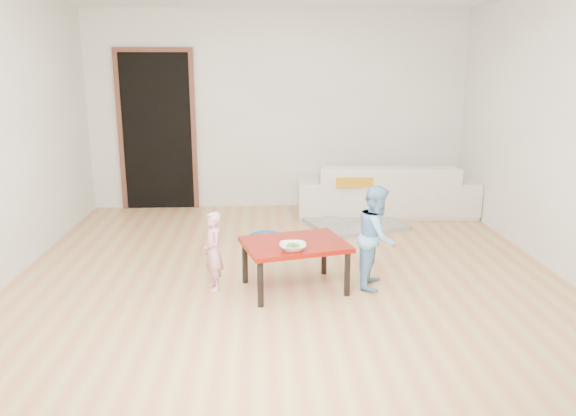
{
  "coord_description": "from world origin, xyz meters",
  "views": [
    {
      "loc": [
        -0.24,
        -5.04,
        1.88
      ],
      "look_at": [
        0.0,
        -0.2,
        0.65
      ],
      "focal_mm": 35.0,
      "sensor_mm": 36.0,
      "label": 1
    }
  ],
  "objects": [
    {
      "name": "sofa",
      "position": [
        1.38,
        2.05,
        0.33
      ],
      "size": [
        2.32,
        1.02,
        0.66
      ],
      "primitive_type": "imported",
      "rotation": [
        0.0,
        0.0,
        3.08
      ],
      "color": "beige",
      "rests_on": "floor"
    },
    {
      "name": "broccoli",
      "position": [
        0.01,
        -0.7,
        0.45
      ],
      "size": [
        0.12,
        0.12,
        0.06
      ],
      "primitive_type": null,
      "color": "#2D5919",
      "rests_on": "red_table"
    },
    {
      "name": "bowl",
      "position": [
        0.01,
        -0.7,
        0.45
      ],
      "size": [
        0.22,
        0.22,
        0.05
      ],
      "primitive_type": "imported",
      "color": "white",
      "rests_on": "red_table"
    },
    {
      "name": "cushion",
      "position": [
        0.9,
        1.81,
        0.5
      ],
      "size": [
        0.48,
        0.43,
        0.12
      ],
      "primitive_type": "cube",
      "rotation": [
        0.0,
        0.0,
        0.07
      ],
      "color": "orange",
      "rests_on": "sofa"
    },
    {
      "name": "left_wall",
      "position": [
        -2.5,
        0.0,
        1.3
      ],
      "size": [
        0.02,
        5.0,
        2.6
      ],
      "primitive_type": "cube",
      "color": "beige",
      "rests_on": "floor"
    },
    {
      "name": "child_pink",
      "position": [
        -0.66,
        -0.47,
        0.34
      ],
      "size": [
        0.25,
        0.29,
        0.69
      ],
      "primitive_type": "imported",
      "rotation": [
        0.0,
        0.0,
        -1.18
      ],
      "color": "pink",
      "rests_on": "floor"
    },
    {
      "name": "right_wall",
      "position": [
        2.5,
        0.0,
        1.3
      ],
      "size": [
        0.02,
        5.0,
        2.6
      ],
      "primitive_type": "cube",
      "color": "beige",
      "rests_on": "floor"
    },
    {
      "name": "doorway",
      "position": [
        -1.6,
        2.48,
        1.02
      ],
      "size": [
        1.02,
        0.08,
        2.11
      ],
      "primitive_type": null,
      "color": "brown",
      "rests_on": "back_wall"
    },
    {
      "name": "back_wall",
      "position": [
        0.0,
        2.5,
        1.3
      ],
      "size": [
        5.0,
        0.02,
        2.6
      ],
      "primitive_type": "cube",
      "color": "beige",
      "rests_on": "floor"
    },
    {
      "name": "blanket",
      "position": [
        0.89,
        1.45,
        0.03
      ],
      "size": [
        1.27,
        1.15,
        0.05
      ],
      "primitive_type": null,
      "rotation": [
        0.0,
        0.0,
        0.32
      ],
      "color": "#A29C8F",
      "rests_on": "floor"
    },
    {
      "name": "red_table",
      "position": [
        0.04,
        -0.5,
        0.21
      ],
      "size": [
        0.98,
        0.83,
        0.43
      ],
      "primitive_type": null,
      "rotation": [
        0.0,
        0.0,
        0.26
      ],
      "color": "maroon",
      "rests_on": "floor"
    },
    {
      "name": "floor",
      "position": [
        0.0,
        0.0,
        0.0
      ],
      "size": [
        5.0,
        5.0,
        0.01
      ],
      "primitive_type": "cube",
      "color": "tan",
      "rests_on": "ground"
    },
    {
      "name": "basin",
      "position": [
        -0.19,
        0.74,
        0.06
      ],
      "size": [
        0.36,
        0.36,
        0.11
      ],
      "primitive_type": "imported",
      "color": "teal",
      "rests_on": "floor"
    },
    {
      "name": "child_blue",
      "position": [
        0.76,
        -0.44,
        0.45
      ],
      "size": [
        0.46,
        0.52,
        0.9
      ],
      "primitive_type": "imported",
      "rotation": [
        0.0,
        0.0,
        1.25
      ],
      "color": "#6093DE",
      "rests_on": "floor"
    }
  ]
}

